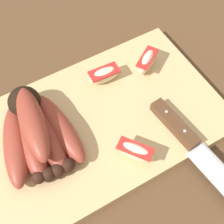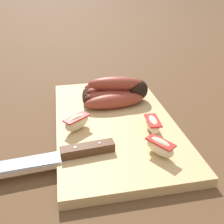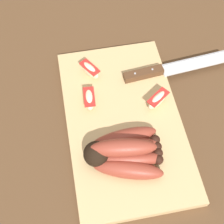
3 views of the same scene
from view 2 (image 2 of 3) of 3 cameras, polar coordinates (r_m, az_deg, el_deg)
The scene contains 7 objects.
ground_plane at distance 0.59m, azimuth 0.27°, elevation -4.17°, with size 6.00×6.00×0.00m, color brown.
cutting_board at distance 0.61m, azimuth 0.51°, elevation -2.37°, with size 0.44×0.26×0.02m, color tan.
banana_bunch at distance 0.67m, azimuth 0.81°, elevation 4.27°, with size 0.14×0.17×0.07m.
chefs_knife at distance 0.49m, azimuth -10.87°, elevation -9.13°, with size 0.06×0.28×0.02m.
apple_wedge_near at distance 0.56m, azimuth 8.78°, elevation -2.58°, with size 0.06×0.03×0.03m.
apple_wedge_middle at distance 0.49m, azimuth 10.35°, elevation -7.39°, with size 0.06×0.05×0.03m.
apple_wedge_far at distance 0.56m, azimuth -7.60°, elevation -2.17°, with size 0.05×0.06×0.03m.
Camera 2 is at (-0.49, 0.10, 0.32)m, focal length 42.33 mm.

